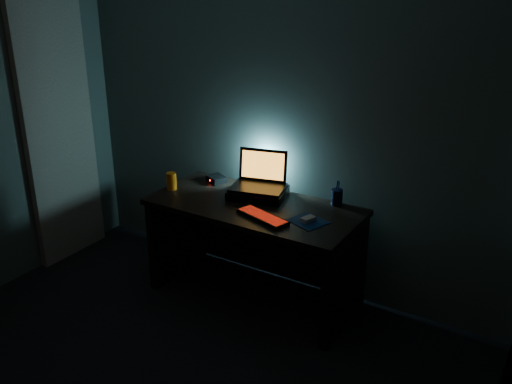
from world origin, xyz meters
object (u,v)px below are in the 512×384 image
(laptop, at_px, (260,179))
(pen_cup, at_px, (337,197))
(keyboard, at_px, (263,217))
(router, at_px, (216,179))
(juice_glass, at_px, (172,181))
(mouse, at_px, (308,219))

(laptop, distance_m, pen_cup, 0.58)
(laptop, height_order, keyboard, laptop)
(laptop, xyz_separation_m, router, (-0.42, 0.04, -0.10))
(juice_glass, bearing_deg, keyboard, -6.51)
(keyboard, xyz_separation_m, pen_cup, (0.32, 0.47, 0.05))
(laptop, relative_size, router, 2.51)
(keyboard, distance_m, router, 0.77)
(laptop, distance_m, router, 0.43)
(keyboard, bearing_deg, juice_glass, -169.73)
(mouse, bearing_deg, keyboard, -138.56)
(juice_glass, bearing_deg, pen_cup, 17.66)
(laptop, bearing_deg, router, 160.80)
(laptop, relative_size, keyboard, 1.05)
(laptop, distance_m, mouse, 0.59)
(mouse, distance_m, pen_cup, 0.36)
(router, bearing_deg, keyboard, -7.27)
(laptop, height_order, mouse, laptop)
(mouse, xyz_separation_m, pen_cup, (0.04, 0.36, 0.04))
(laptop, relative_size, pen_cup, 3.78)
(router, bearing_deg, juice_glass, -99.28)
(keyboard, bearing_deg, laptop, 140.25)
(pen_cup, height_order, router, pen_cup)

